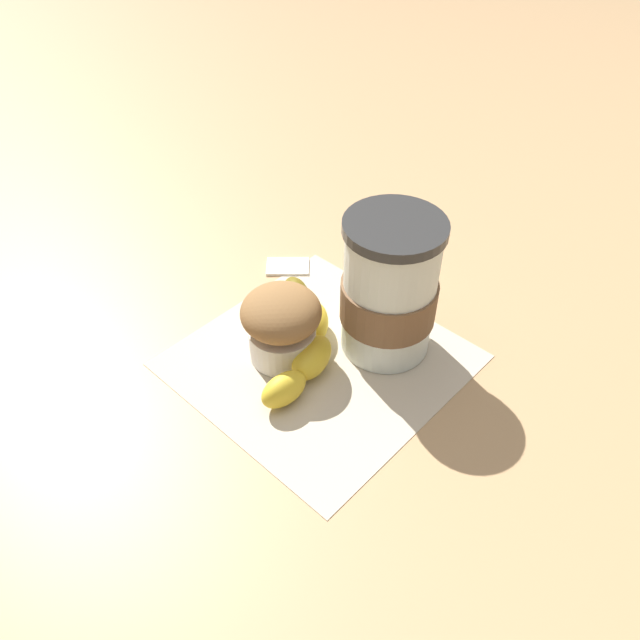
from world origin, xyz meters
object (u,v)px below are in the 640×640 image
Objects in this scene: muffin at (282,323)px; sugar_packet at (288,265)px; coffee_cup at (389,290)px; banana at (304,339)px.

muffin is 0.15m from sugar_packet.
coffee_cup reaches higher than muffin.
muffin is 0.03m from banana.
coffee_cup is 1.86× the size of muffin.
banana is at bearing 134.65° from muffin.
sugar_packet is at bearing -147.63° from muffin.
sugar_packet is at bearing -108.77° from coffee_cup.
coffee_cup is 0.10m from banana.
coffee_cup is at bearing 129.84° from banana.
muffin is at bearing -49.19° from coffee_cup.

